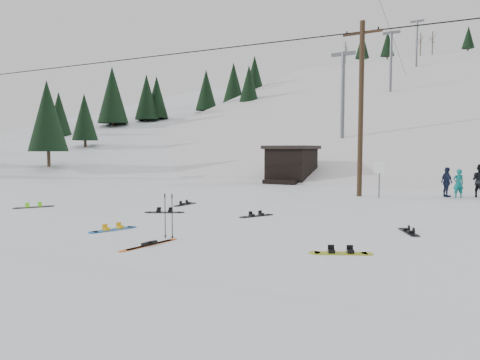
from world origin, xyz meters
The scene contains 23 objects.
ground centered at (0.00, 0.00, 0.00)m, with size 200.00×200.00×0.00m, color white.
ski_slope centered at (0.00, 55.00, -12.00)m, with size 60.00×75.00×45.00m, color white.
ridge_left centered at (-36.00, 48.00, -11.00)m, with size 34.00×85.00×38.00m, color white.
treeline_left centered at (-34.00, 40.00, 0.00)m, with size 20.00×64.00×10.00m, color black, non-canonical shape.
treeline_crest centered at (0.00, 86.00, 0.00)m, with size 50.00×6.00×10.00m, color black, non-canonical shape.
utility_pole centered at (2.00, 14.00, 4.68)m, with size 2.00×0.26×9.00m.
trail_sign centered at (3.10, 13.58, 1.27)m, with size 0.50×0.09×1.85m.
lift_hut centered at (-5.00, 20.94, 1.36)m, with size 3.40×4.10×2.75m.
lift_tower_near centered at (-4.00, 30.00, 7.86)m, with size 2.20×0.36×8.00m.
lift_tower_mid centered at (-4.00, 50.00, 14.36)m, with size 2.20×0.36×8.00m.
lift_tower_far centered at (-4.00, 70.00, 20.86)m, with size 2.20×0.36×8.00m.
hero_snowboard centered at (-1.76, 0.62, 0.03)m, with size 0.61×1.50×0.11m.
hero_skis centered at (0.63, -0.39, 0.03)m, with size 0.29×1.84×0.10m.
ski_poles centered at (0.50, 0.52, 0.63)m, with size 0.34×0.09×1.23m.
board_scatter_a centered at (-2.82, 4.17, 0.03)m, with size 1.38×0.93×0.11m.
board_scatter_b centered at (-3.61, 6.46, 0.03)m, with size 0.31×1.51×0.11m.
board_scatter_c centered at (-8.54, 2.50, 0.03)m, with size 0.93×1.45×0.11m.
board_scatter_d centered at (5.97, 4.77, 0.02)m, with size 0.77×1.24×0.10m.
board_scatter_e centered at (5.06, 1.25, 0.03)m, with size 1.35×0.83×0.10m.
board_scatter_f centered at (0.66, 5.21, 0.03)m, with size 0.80×1.34×0.10m.
skier_teal centered at (6.51, 15.76, 0.73)m, with size 0.53×0.35×1.46m, color #0A6D69.
skier_dark centered at (7.43, 16.60, 0.85)m, with size 0.83×0.64×1.70m, color black.
skier_navy centered at (5.98, 15.86, 0.77)m, with size 0.90×0.38×1.54m, color #192240.
Camera 1 is at (8.07, -8.36, 2.41)m, focal length 32.00 mm.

